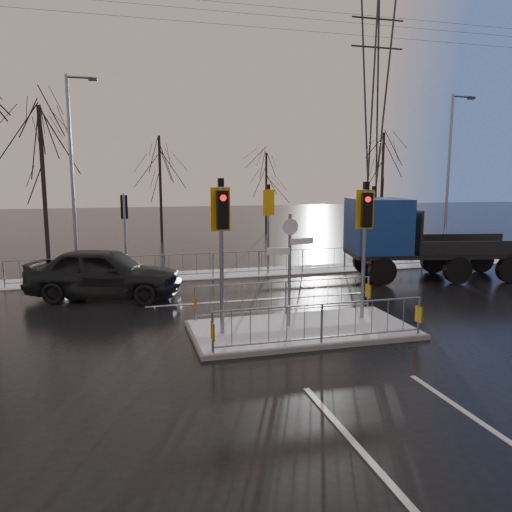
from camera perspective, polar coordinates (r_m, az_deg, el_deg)
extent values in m
plane|color=black|center=(13.81, 5.24, -8.62)|extent=(120.00, 120.00, 0.00)
cube|color=white|center=(21.82, -2.63, -1.97)|extent=(30.00, 2.00, 0.04)
cube|color=silver|center=(8.70, 10.74, -19.80)|extent=(0.12, 4.00, 0.01)
cube|color=silver|center=(9.89, 23.93, -16.74)|extent=(0.12, 4.00, 0.01)
cube|color=silver|center=(17.28, 0.84, -4.95)|extent=(8.00, 0.15, 0.01)
cube|color=slate|center=(13.79, 5.24, -8.39)|extent=(6.00, 3.00, 0.12)
cube|color=white|center=(13.77, 5.25, -8.09)|extent=(5.85, 2.85, 0.03)
cube|color=gold|center=(11.65, -4.98, -8.53)|extent=(0.05, 0.28, 0.42)
cube|color=gold|center=(13.62, 18.13, -6.35)|extent=(0.05, 0.28, 0.42)
cube|color=gold|center=(14.27, -6.95, -5.27)|extent=(0.05, 0.28, 0.42)
cube|color=gold|center=(15.93, 12.70, -3.92)|extent=(0.05, 0.28, 0.42)
cylinder|color=gray|center=(12.74, -3.95, -0.74)|extent=(0.11, 0.11, 3.80)
cube|color=black|center=(12.41, -3.85, 5.28)|extent=(0.28, 0.22, 0.95)
cylinder|color=red|center=(12.28, -3.77, 6.64)|extent=(0.16, 0.04, 0.16)
cube|color=#E1AD0D|center=(12.65, -4.08, 5.35)|extent=(0.50, 0.03, 1.10)
cube|color=black|center=(12.56, -4.05, 8.38)|extent=(0.14, 0.14, 0.22)
cylinder|color=gray|center=(14.51, 12.22, 0.07)|extent=(0.11, 0.11, 3.70)
cube|color=black|center=(14.20, 12.55, 5.15)|extent=(0.33, 0.28, 0.95)
cylinder|color=red|center=(14.07, 12.69, 6.33)|extent=(0.16, 0.08, 0.16)
cube|color=#E1AD0D|center=(14.44, 12.33, 5.22)|extent=(0.49, 0.16, 1.10)
cube|color=black|center=(14.34, 12.49, 7.87)|extent=(0.14, 0.14, 0.22)
cylinder|color=gray|center=(13.48, 3.85, -1.71)|extent=(0.09, 0.09, 3.10)
cube|color=silver|center=(13.47, 5.29, 1.71)|extent=(0.70, 0.14, 0.18)
cube|color=silver|center=(13.29, 2.57, 0.55)|extent=(0.62, 0.15, 0.18)
cylinder|color=silver|center=(13.28, 3.94, 3.36)|extent=(0.44, 0.03, 0.44)
cylinder|color=gray|center=(20.76, -14.71, 2.12)|extent=(0.11, 0.11, 3.50)
cube|color=black|center=(20.83, -14.84, 5.45)|extent=(0.28, 0.22, 0.95)
cylinder|color=red|center=(20.93, -14.88, 6.29)|extent=(0.16, 0.04, 0.16)
cylinder|color=gray|center=(21.64, 1.39, 2.81)|extent=(0.11, 0.11, 3.60)
cube|color=black|center=(21.71, 1.27, 6.15)|extent=(0.28, 0.22, 0.95)
cylinder|color=red|center=(21.80, 1.19, 6.95)|extent=(0.16, 0.04, 0.16)
cube|color=#E1AD0D|center=(21.47, 1.46, 6.11)|extent=(0.50, 0.03, 1.10)
cube|color=black|center=(21.51, 1.41, 7.90)|extent=(0.14, 0.14, 0.22)
cylinder|color=gray|center=(23.55, 13.15, 2.96)|extent=(0.11, 0.11, 3.50)
cube|color=black|center=(23.59, 12.96, 5.90)|extent=(0.33, 0.28, 0.95)
cylinder|color=red|center=(23.66, 12.80, 6.65)|extent=(0.16, 0.08, 0.16)
cube|color=black|center=(23.44, 13.32, 7.51)|extent=(0.14, 0.14, 0.22)
imported|color=black|center=(18.02, -16.91, -1.87)|extent=(5.66, 3.75, 1.79)
cylinder|color=black|center=(20.09, 14.23, -1.69)|extent=(1.13, 0.53, 1.08)
cylinder|color=black|center=(22.23, 12.40, -0.61)|extent=(1.13, 0.53, 1.08)
cylinder|color=black|center=(21.24, 22.03, -1.50)|extent=(1.13, 0.53, 1.08)
cylinder|color=black|center=(23.27, 19.59, -0.50)|extent=(1.13, 0.53, 1.08)
cylinder|color=black|center=(22.27, 27.05, -1.37)|extent=(1.13, 0.53, 1.08)
cylinder|color=black|center=(24.22, 24.29, -0.42)|extent=(1.13, 0.53, 1.08)
cube|color=black|center=(21.99, 19.80, 0.34)|extent=(7.50, 3.82, 0.17)
cube|color=navy|center=(20.96, 13.72, 3.44)|extent=(2.63, 2.97, 2.17)
cube|color=black|center=(21.27, 16.47, 4.58)|extent=(0.46, 2.14, 1.19)
cube|color=#2D3033|center=(20.92, 11.90, 0.17)|extent=(0.61, 2.47, 0.38)
cube|color=black|center=(22.48, 22.60, 0.75)|extent=(5.18, 3.47, 0.13)
cube|color=black|center=(21.43, 17.16, 3.00)|extent=(0.58, 2.57, 1.63)
cylinder|color=black|center=(25.05, -23.07, 7.17)|extent=(0.20, 0.20, 7.36)
cylinder|color=black|center=(34.43, -10.86, 7.64)|extent=(0.19, 0.19, 6.90)
cylinder|color=black|center=(37.86, 1.17, 7.21)|extent=(0.16, 0.16, 5.98)
cylinder|color=black|center=(38.18, 14.20, 7.99)|extent=(0.20, 0.20, 7.36)
cylinder|color=gray|center=(25.73, 21.07, 8.03)|extent=(0.14, 0.14, 8.00)
cylinder|color=gray|center=(26.30, 22.49, 16.49)|extent=(1.00, 0.10, 0.10)
cube|color=#2D3033|center=(26.59, 23.37, 16.24)|extent=(0.35, 0.18, 0.12)
cylinder|color=gray|center=(21.90, -20.27, 8.27)|extent=(0.14, 0.14, 8.20)
cylinder|color=gray|center=(22.21, -19.51, 18.69)|extent=(1.00, 0.10, 0.10)
cube|color=#2D3033|center=(22.18, -18.14, 18.64)|extent=(0.35, 0.18, 0.12)
cylinder|color=#2D3033|center=(49.15, 13.69, 15.57)|extent=(1.18, 1.18, 19.97)
cylinder|color=#2D3033|center=(48.59, 12.40, 15.69)|extent=(1.18, 1.18, 19.97)
cylinder|color=#2D3033|center=(48.10, 14.40, 15.69)|extent=(1.18, 1.18, 19.97)
cylinder|color=#2D3033|center=(47.54, 13.10, 15.82)|extent=(1.18, 1.18, 19.97)
cylinder|color=#2D3033|center=(49.33, 13.65, 22.16)|extent=(5.00, 0.16, 0.16)
cylinder|color=#2D3033|center=(49.94, 13.77, 24.84)|extent=(5.00, 0.16, 0.16)
cylinder|color=#2D3033|center=(44.32, -9.45, 25.04)|extent=(70.00, 0.03, 0.03)
cylinder|color=#2D3033|center=(44.61, -9.48, 26.27)|extent=(70.00, 0.03, 0.03)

